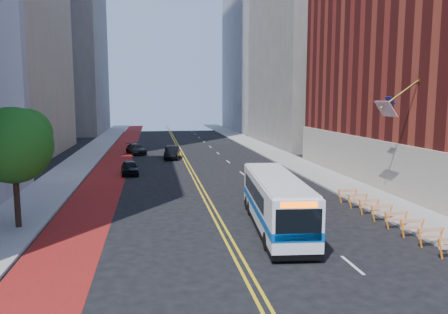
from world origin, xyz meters
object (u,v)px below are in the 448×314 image
street_tree (15,142)px  car_b (172,152)px  car_a (130,168)px  car_c (136,149)px  transit_bus (275,201)px

street_tree → car_b: size_ratio=1.46×
car_a → car_c: (0.05, 15.72, 0.00)m
street_tree → car_b: street_tree is taller
street_tree → car_a: (5.20, 17.15, -4.24)m
transit_bus → car_c: transit_bus is taller
street_tree → car_a: 18.41m
transit_bus → car_b: size_ratio=2.40×
car_a → street_tree: bearing=-112.0°
car_a → car_b: (4.54, 10.55, 0.09)m
car_b → transit_bus: bearing=-74.7°
transit_bus → car_a: size_ratio=2.80×
transit_bus → car_b: transit_bus is taller
car_a → car_c: bearing=84.7°
transit_bus → car_b: (-4.47, 29.81, -0.80)m
transit_bus → car_a: 21.28m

